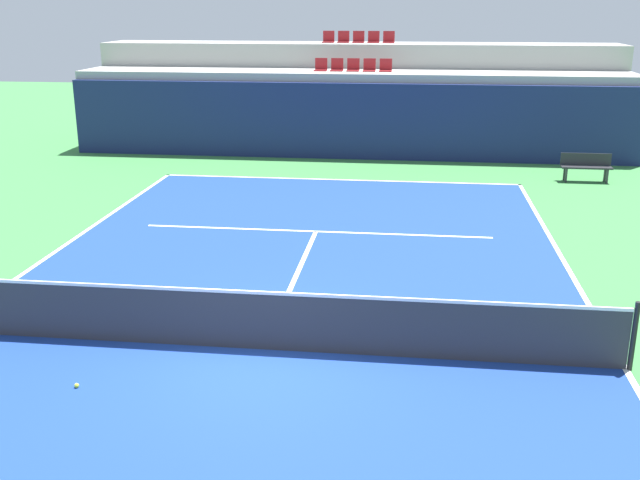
% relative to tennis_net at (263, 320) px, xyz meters
% --- Properties ---
extents(ground_plane, '(80.00, 80.00, 0.00)m').
position_rel_tennis_net_xyz_m(ground_plane, '(0.00, 0.00, -0.51)').
color(ground_plane, '#387A3D').
extents(court_surface, '(11.00, 24.00, 0.01)m').
position_rel_tennis_net_xyz_m(court_surface, '(0.00, 0.00, -0.50)').
color(court_surface, navy).
rests_on(court_surface, ground_plane).
extents(baseline_far, '(11.00, 0.10, 0.00)m').
position_rel_tennis_net_xyz_m(baseline_far, '(0.00, 11.95, -0.50)').
color(baseline_far, white).
rests_on(baseline_far, court_surface).
extents(sideline_right, '(0.10, 24.00, 0.00)m').
position_rel_tennis_net_xyz_m(sideline_right, '(5.45, 0.00, -0.50)').
color(sideline_right, white).
rests_on(sideline_right, court_surface).
extents(service_line_far, '(8.26, 0.10, 0.00)m').
position_rel_tennis_net_xyz_m(service_line_far, '(0.00, 6.40, -0.50)').
color(service_line_far, white).
rests_on(service_line_far, court_surface).
extents(centre_service_line, '(0.10, 6.40, 0.00)m').
position_rel_tennis_net_xyz_m(centre_service_line, '(0.00, 3.20, -0.50)').
color(centre_service_line, white).
rests_on(centre_service_line, court_surface).
extents(back_wall, '(19.74, 0.30, 2.61)m').
position_rel_tennis_net_xyz_m(back_wall, '(0.00, 15.38, 0.80)').
color(back_wall, navy).
rests_on(back_wall, ground_plane).
extents(stands_tier_lower, '(19.74, 2.40, 2.90)m').
position_rel_tennis_net_xyz_m(stands_tier_lower, '(0.00, 16.73, 0.94)').
color(stands_tier_lower, '#9E9E99').
rests_on(stands_tier_lower, ground_plane).
extents(stands_tier_upper, '(19.74, 2.40, 3.77)m').
position_rel_tennis_net_xyz_m(stands_tier_upper, '(0.00, 19.13, 1.38)').
color(stands_tier_upper, '#9E9E99').
rests_on(stands_tier_upper, ground_plane).
extents(seating_row_lower, '(2.77, 0.44, 0.44)m').
position_rel_tennis_net_xyz_m(seating_row_lower, '(0.00, 16.82, 2.51)').
color(seating_row_lower, maroon).
rests_on(seating_row_lower, stands_tier_lower).
extents(seating_row_upper, '(2.77, 0.44, 0.44)m').
position_rel_tennis_net_xyz_m(seating_row_upper, '(0.00, 19.22, 3.38)').
color(seating_row_upper, maroon).
rests_on(seating_row_upper, stands_tier_upper).
extents(tennis_net, '(11.08, 0.08, 1.07)m').
position_rel_tennis_net_xyz_m(tennis_net, '(0.00, 0.00, 0.00)').
color(tennis_net, black).
rests_on(tennis_net, court_surface).
extents(player_bench, '(1.50, 0.40, 0.85)m').
position_rel_tennis_net_xyz_m(player_bench, '(7.48, 12.71, -0.00)').
color(player_bench, '#232328').
rests_on(player_bench, ground_plane).
extents(tennis_ball_0, '(0.07, 0.07, 0.07)m').
position_rel_tennis_net_xyz_m(tennis_ball_0, '(-2.37, -1.53, -0.47)').
color(tennis_ball_0, '#CCE033').
rests_on(tennis_ball_0, court_surface).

